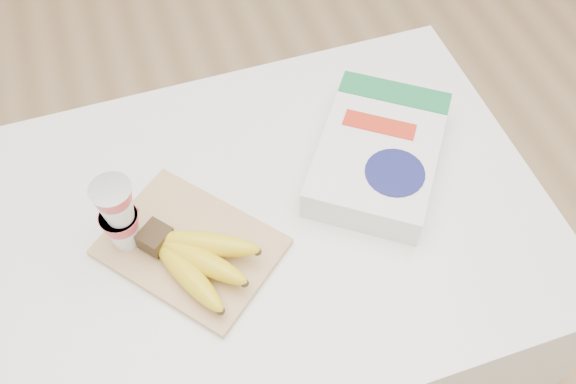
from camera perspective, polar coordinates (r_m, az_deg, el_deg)
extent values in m
plane|color=tan|center=(1.86, -2.69, -16.22)|extent=(4.00, 4.00, 0.00)
cube|color=white|center=(1.48, -3.30, -11.15)|extent=(1.08, 0.72, 0.81)
cube|color=#D5B474|center=(1.10, -8.64, -4.86)|extent=(0.34, 0.35, 0.01)
cube|color=#382816|center=(1.08, -11.71, -4.01)|extent=(0.07, 0.06, 0.03)
ellipsoid|color=yellow|center=(1.04, -8.88, -7.29)|extent=(0.11, 0.18, 0.05)
sphere|color=#382816|center=(1.01, -6.01, -10.47)|extent=(0.01, 0.01, 0.01)
ellipsoid|color=yellow|center=(1.04, -7.81, -6.05)|extent=(0.15, 0.16, 0.05)
sphere|color=#382816|center=(1.02, -3.89, -8.09)|extent=(0.01, 0.01, 0.01)
ellipsoid|color=yellow|center=(1.05, -7.20, -4.58)|extent=(0.18, 0.12, 0.05)
sphere|color=#382816|center=(1.04, -2.73, -5.31)|extent=(0.01, 0.01, 0.01)
cylinder|color=silver|center=(0.99, -15.57, 0.25)|extent=(0.07, 0.07, 0.00)
cube|color=white|center=(1.18, 8.03, 3.40)|extent=(0.35, 0.37, 0.07)
cube|color=#19713C|center=(1.23, 9.48, 8.72)|extent=(0.20, 0.17, 0.00)
cylinder|color=#161953|center=(1.11, 9.48, 1.71)|extent=(0.14, 0.14, 0.00)
cube|color=red|center=(1.17, 8.13, 5.94)|extent=(0.13, 0.11, 0.00)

